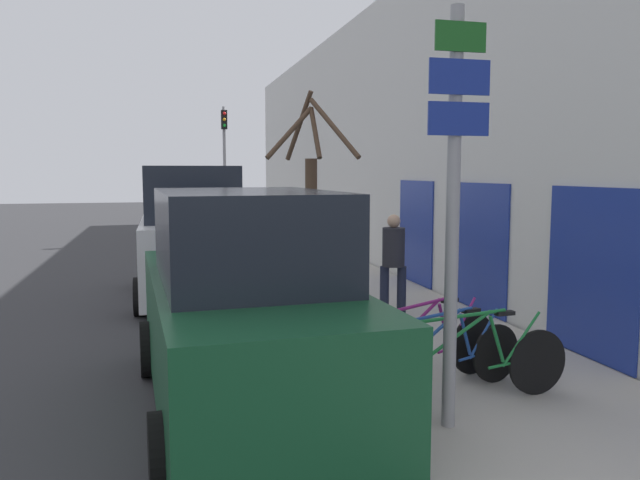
{
  "coord_description": "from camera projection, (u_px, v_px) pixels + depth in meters",
  "views": [
    {
      "loc": [
        -0.88,
        -0.52,
        2.45
      ],
      "look_at": [
        0.99,
        6.72,
        1.63
      ],
      "focal_mm": 35.0,
      "sensor_mm": 36.0,
      "label": 1
    }
  ],
  "objects": [
    {
      "name": "ground_plane",
      "position": [
        210.0,
        302.0,
        11.77
      ],
      "size": [
        80.0,
        80.0,
        0.0
      ],
      "primitive_type": "plane",
      "color": "#333335"
    },
    {
      "name": "sidewalk_curb",
      "position": [
        309.0,
        270.0,
        15.1
      ],
      "size": [
        3.2,
        32.0,
        0.15
      ],
      "color": "#ADA89E",
      "rests_on": "ground"
    },
    {
      "name": "building_facade",
      "position": [
        380.0,
        139.0,
        15.13
      ],
      "size": [
        0.23,
        32.0,
        6.5
      ],
      "color": "silver",
      "rests_on": "ground"
    },
    {
      "name": "signpost",
      "position": [
        454.0,
        203.0,
        5.44
      ],
      "size": [
        0.56,
        0.14,
        3.7
      ],
      "color": "#939399",
      "rests_on": "sidewalk_curb"
    },
    {
      "name": "bicycle_0",
      "position": [
        467.0,
        365.0,
        6.15
      ],
      "size": [
        2.35,
        0.44,
        0.94
      ],
      "rotation": [
        0.0,
        0.0,
        1.65
      ],
      "color": "black",
      "rests_on": "sidewalk_curb"
    },
    {
      "name": "bicycle_1",
      "position": [
        443.0,
        359.0,
        6.43
      ],
      "size": [
        2.09,
        0.68,
        0.89
      ],
      "rotation": [
        0.0,
        0.0,
        1.84
      ],
      "color": "black",
      "rests_on": "sidewalk_curb"
    },
    {
      "name": "bicycle_2",
      "position": [
        422.0,
        351.0,
        6.6
      ],
      "size": [
        2.19,
        0.91,
        0.95
      ],
      "rotation": [
        0.0,
        0.0,
        1.95
      ],
      "color": "black",
      "rests_on": "sidewalk_curb"
    },
    {
      "name": "parked_car_0",
      "position": [
        244.0,
        314.0,
        6.21
      ],
      "size": [
        2.14,
        4.85,
        2.27
      ],
      "rotation": [
        0.0,
        0.0,
        0.05
      ],
      "color": "#144728",
      "rests_on": "ground"
    },
    {
      "name": "parked_car_1",
      "position": [
        192.0,
        240.0,
        11.96
      ],
      "size": [
        2.11,
        4.2,
        2.55
      ],
      "rotation": [
        0.0,
        0.0,
        -0.01
      ],
      "color": "silver",
      "rests_on": "ground"
    },
    {
      "name": "pedestrian_near",
      "position": [
        393.0,
        257.0,
        9.98
      ],
      "size": [
        0.42,
        0.36,
        1.62
      ],
      "rotation": [
        0.0,
        0.0,
        2.93
      ],
      "color": "#1E2338",
      "rests_on": "sidewalk_curb"
    },
    {
      "name": "street_tree",
      "position": [
        311.0,
        219.0,
        9.25
      ],
      "size": [
        1.24,
        1.45,
        3.48
      ],
      "color": "#4C3828",
      "rests_on": "sidewalk_curb"
    },
    {
      "name": "traffic_light",
      "position": [
        225.0,
        154.0,
        21.35
      ],
      "size": [
        0.2,
        0.3,
        4.5
      ],
      "color": "#939399",
      "rests_on": "sidewalk_curb"
    }
  ]
}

